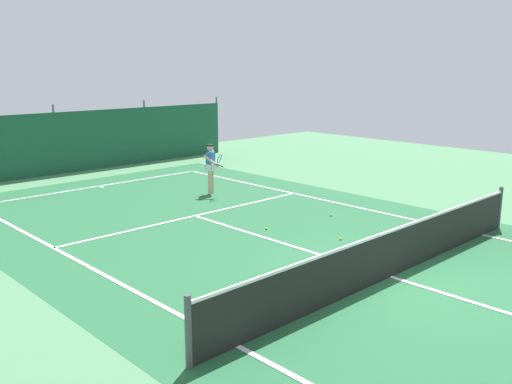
# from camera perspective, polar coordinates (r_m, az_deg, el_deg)

# --- Properties ---
(ground_plane) EXTENTS (36.00, 36.00, 0.00)m
(ground_plane) POSITION_cam_1_polar(r_m,az_deg,el_deg) (11.62, 13.54, -8.45)
(ground_plane) COLOR #4C8456
(court_surface) EXTENTS (11.02, 26.60, 0.01)m
(court_surface) POSITION_cam_1_polar(r_m,az_deg,el_deg) (11.62, 13.54, -8.44)
(court_surface) COLOR #236038
(court_surface) RESTS_ON ground
(tennis_net) EXTENTS (10.12, 0.10, 1.10)m
(tennis_net) POSITION_cam_1_polar(r_m,az_deg,el_deg) (11.45, 13.67, -6.07)
(tennis_net) COLOR black
(tennis_net) RESTS_ON ground
(back_fence) EXTENTS (16.30, 0.98, 2.70)m
(back_fence) POSITION_cam_1_polar(r_m,az_deg,el_deg) (23.51, -20.13, 3.50)
(back_fence) COLOR #195138
(back_fence) RESTS_ON ground
(tennis_player) EXTENTS (0.55, 0.83, 1.64)m
(tennis_player) POSITION_cam_1_polar(r_m,az_deg,el_deg) (18.35, -4.64, 2.77)
(tennis_player) COLOR #D8AD8C
(tennis_player) RESTS_ON ground
(tennis_ball_near_player) EXTENTS (0.07, 0.07, 0.07)m
(tennis_ball_near_player) POSITION_cam_1_polar(r_m,az_deg,el_deg) (13.74, 8.65, -4.76)
(tennis_ball_near_player) COLOR #CCDB33
(tennis_ball_near_player) RESTS_ON ground
(tennis_ball_midcourt) EXTENTS (0.07, 0.07, 0.07)m
(tennis_ball_midcourt) POSITION_cam_1_polar(r_m,az_deg,el_deg) (14.41, 1.07, -3.77)
(tennis_ball_midcourt) COLOR #CCDB33
(tennis_ball_midcourt) RESTS_ON ground
(tennis_ball_by_sideline) EXTENTS (0.07, 0.07, 0.07)m
(tennis_ball_by_sideline) POSITION_cam_1_polar(r_m,az_deg,el_deg) (15.83, 7.71, -2.37)
(tennis_ball_by_sideline) COLOR #CCDB33
(tennis_ball_by_sideline) RESTS_ON ground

